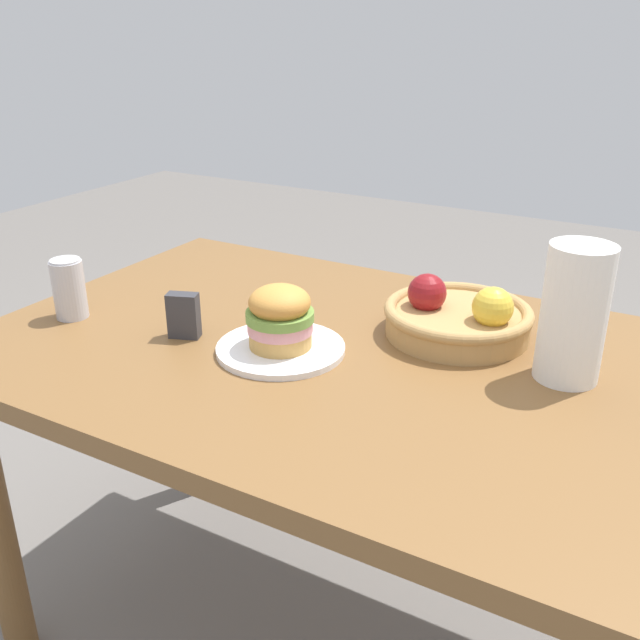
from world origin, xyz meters
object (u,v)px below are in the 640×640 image
Objects in this scene: sandwich at (280,317)px; napkin_holder at (184,316)px; fruit_basket at (458,316)px; plate at (281,349)px; paper_towel_roll at (574,314)px; soda_can at (69,289)px.

napkin_holder is at bearing -169.77° from sandwich.
plate is at bearing -138.10° from fruit_basket.
sandwich is 0.53× the size of paper_towel_roll.
paper_towel_roll reaches higher than napkin_holder.
paper_towel_roll is 0.72m from napkin_holder.
plate is at bearing -10.41° from napkin_holder.
fruit_basket is 0.25m from paper_towel_roll.
fruit_basket is at bearing 41.90° from plate.
sandwich is at bearing -162.13° from paper_towel_roll.
paper_towel_roll is 2.67× the size of napkin_holder.
fruit_basket reaches higher than plate.
fruit_basket reaches higher than napkin_holder.
napkin_holder is (-0.20, -0.04, -0.03)m from sandwich.
sandwich is 0.44× the size of fruit_basket.
plate is 0.84× the size of fruit_basket.
paper_towel_roll is (0.49, 0.16, 0.05)m from sandwich.
sandwich is (0.00, 0.00, 0.07)m from plate.
fruit_basket is 0.53m from napkin_holder.
sandwich is at bearing -138.10° from fruit_basket.
soda_can is 0.27m from napkin_holder.
plate is 0.52m from paper_towel_roll.
paper_towel_roll is at bearing 13.53° from soda_can.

